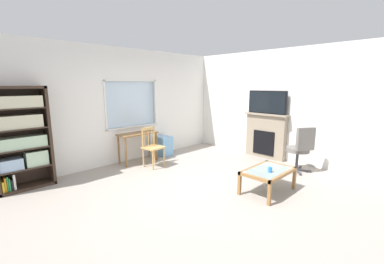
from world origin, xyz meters
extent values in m
cube|color=#9E9389|center=(0.00, 0.00, -0.01)|extent=(6.59, 6.17, 0.02)
cube|color=white|center=(0.00, 2.59, 0.41)|extent=(5.59, 0.12, 0.82)
cube|color=white|center=(0.00, 2.59, 2.34)|extent=(5.59, 0.12, 0.74)
cube|color=white|center=(-1.64, 2.59, 1.39)|extent=(2.31, 0.12, 1.16)
cube|color=white|center=(1.85, 2.59, 1.39)|extent=(1.89, 0.12, 1.16)
cube|color=silver|center=(0.21, 2.60, 1.39)|extent=(1.39, 0.02, 1.16)
cube|color=white|center=(0.21, 2.53, 0.83)|extent=(1.45, 0.06, 0.03)
cube|color=white|center=(0.21, 2.53, 1.96)|extent=(1.45, 0.06, 0.03)
cube|color=white|center=(-0.49, 2.53, 1.39)|extent=(0.03, 0.06, 1.16)
cube|color=white|center=(0.91, 2.53, 1.39)|extent=(0.03, 0.06, 1.16)
cube|color=white|center=(2.86, 0.00, 1.36)|extent=(0.12, 5.37, 2.71)
cube|color=#38281E|center=(-1.75, 2.34, 0.92)|extent=(0.05, 0.38, 1.84)
cube|color=#38281E|center=(-2.17, 2.34, 1.82)|extent=(0.90, 0.38, 0.05)
cube|color=#38281E|center=(-2.17, 2.34, 0.03)|extent=(0.90, 0.38, 0.05)
cube|color=#38281E|center=(-2.17, 2.52, 0.92)|extent=(0.90, 0.02, 1.84)
cube|color=#38281E|center=(-2.17, 2.34, 0.38)|extent=(0.85, 0.36, 0.02)
cube|color=#38281E|center=(-2.17, 2.34, 0.74)|extent=(0.85, 0.36, 0.02)
cube|color=#38281E|center=(-2.17, 2.34, 1.10)|extent=(0.85, 0.36, 0.02)
cube|color=#38281E|center=(-2.17, 2.34, 1.46)|extent=(0.85, 0.36, 0.02)
cube|color=#9EBCDB|center=(-2.38, 2.33, 0.50)|extent=(0.35, 0.29, 0.20)
cube|color=#B7D6B2|center=(-1.98, 2.33, 0.53)|extent=(0.35, 0.27, 0.27)
cube|color=#B7D6B2|center=(-2.18, 2.33, 0.86)|extent=(0.76, 0.29, 0.21)
cube|color=beige|center=(-2.18, 2.33, 1.23)|extent=(0.68, 0.29, 0.23)
cube|color=beige|center=(-2.17, 2.33, 1.57)|extent=(0.72, 0.32, 0.20)
cube|color=yellow|center=(-2.54, 2.32, 0.14)|extent=(0.03, 0.26, 0.19)
cube|color=orange|center=(-2.50, 2.32, 0.17)|extent=(0.03, 0.23, 0.25)
cube|color=green|center=(-2.47, 2.32, 0.18)|extent=(0.02, 0.21, 0.26)
cube|color=green|center=(-2.45, 2.32, 0.16)|extent=(0.02, 0.24, 0.22)
cube|color=black|center=(-2.41, 2.32, 0.14)|extent=(0.03, 0.23, 0.19)
cube|color=white|center=(-2.37, 2.32, 0.19)|extent=(0.03, 0.21, 0.28)
cube|color=brown|center=(0.15, 2.24, 0.71)|extent=(0.96, 0.42, 0.03)
cylinder|color=brown|center=(-0.27, 2.07, 0.35)|extent=(0.04, 0.04, 0.69)
cylinder|color=brown|center=(0.58, 2.07, 0.35)|extent=(0.04, 0.04, 0.69)
cylinder|color=brown|center=(-0.27, 2.40, 0.35)|extent=(0.04, 0.04, 0.69)
cylinder|color=brown|center=(0.58, 2.40, 0.35)|extent=(0.04, 0.04, 0.69)
cube|color=tan|center=(0.21, 1.69, 0.45)|extent=(0.46, 0.44, 0.04)
cylinder|color=tan|center=(0.06, 1.51, 0.22)|extent=(0.04, 0.04, 0.43)
cylinder|color=tan|center=(0.39, 1.54, 0.22)|extent=(0.04, 0.04, 0.43)
cylinder|color=tan|center=(0.02, 1.83, 0.22)|extent=(0.04, 0.04, 0.43)
cylinder|color=tan|center=(0.36, 1.86, 0.22)|extent=(0.04, 0.04, 0.43)
cylinder|color=tan|center=(0.02, 1.83, 0.68)|extent=(0.04, 0.04, 0.45)
cylinder|color=tan|center=(0.36, 1.86, 0.68)|extent=(0.04, 0.04, 0.45)
cube|color=tan|center=(0.19, 1.84, 0.87)|extent=(0.36, 0.07, 0.06)
cylinder|color=tan|center=(0.09, 1.83, 0.65)|extent=(0.02, 0.02, 0.35)
cylinder|color=tan|center=(0.19, 1.84, 0.65)|extent=(0.02, 0.02, 0.35)
cylinder|color=tan|center=(0.30, 1.86, 0.65)|extent=(0.02, 0.02, 0.35)
cube|color=#72ADDB|center=(0.97, 2.29, 0.26)|extent=(0.35, 0.40, 0.51)
cube|color=gray|center=(2.71, 0.26, 0.55)|extent=(0.18, 1.05, 1.10)
cube|color=black|center=(2.61, 0.26, 0.40)|extent=(0.03, 0.58, 0.61)
cube|color=gray|center=(2.69, 0.26, 1.12)|extent=(0.26, 1.15, 0.04)
cube|color=black|center=(2.69, 0.26, 1.43)|extent=(0.05, 1.01, 0.57)
cube|color=black|center=(2.66, 0.26, 1.43)|extent=(0.01, 0.96, 0.52)
cylinder|color=slate|center=(2.25, -0.76, 0.48)|extent=(0.48, 0.48, 0.09)
cube|color=slate|center=(2.13, -0.95, 0.76)|extent=(0.38, 0.28, 0.48)
cylinder|color=#38383D|center=(2.25, -0.76, 0.24)|extent=(0.06, 0.06, 0.42)
cube|color=#38383D|center=(2.13, -0.69, 0.03)|extent=(0.26, 0.18, 0.03)
cylinder|color=#38383D|center=(2.01, -0.62, 0.03)|extent=(0.05, 0.05, 0.05)
cube|color=#38383D|center=(2.14, -0.85, 0.03)|extent=(0.24, 0.21, 0.03)
cylinder|color=#38383D|center=(2.03, -0.94, 0.03)|extent=(0.05, 0.05, 0.05)
cube|color=#38383D|center=(2.30, -0.89, 0.03)|extent=(0.14, 0.27, 0.03)
cylinder|color=#38383D|center=(2.35, -1.02, 0.03)|extent=(0.05, 0.05, 0.05)
cube|color=#38383D|center=(2.39, -0.75, 0.03)|extent=(0.28, 0.06, 0.03)
cylinder|color=#38383D|center=(2.52, -0.74, 0.03)|extent=(0.05, 0.05, 0.05)
cube|color=#38383D|center=(2.28, -0.63, 0.03)|extent=(0.10, 0.28, 0.03)
cylinder|color=#38383D|center=(2.31, -0.49, 0.03)|extent=(0.05, 0.05, 0.05)
cube|color=#8C9E99|center=(0.80, -0.86, 0.40)|extent=(0.85, 0.51, 0.02)
cube|color=olive|center=(0.80, -1.14, 0.38)|extent=(0.95, 0.05, 0.05)
cube|color=olive|center=(0.80, -0.58, 0.38)|extent=(0.95, 0.05, 0.05)
cube|color=olive|center=(0.35, -0.86, 0.38)|extent=(0.05, 0.61, 0.05)
cube|color=olive|center=(1.25, -0.86, 0.38)|extent=(0.05, 0.61, 0.05)
cube|color=olive|center=(0.35, -1.14, 0.18)|extent=(0.05, 0.05, 0.36)
cube|color=olive|center=(1.25, -1.14, 0.18)|extent=(0.05, 0.05, 0.36)
cube|color=olive|center=(0.35, -0.58, 0.18)|extent=(0.05, 0.05, 0.36)
cube|color=olive|center=(1.25, -0.58, 0.18)|extent=(0.05, 0.05, 0.36)
cylinder|color=#337FD6|center=(0.70, -0.94, 0.45)|extent=(0.07, 0.07, 0.09)
camera|label=1|loc=(-3.09, -2.89, 1.87)|focal=23.53mm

